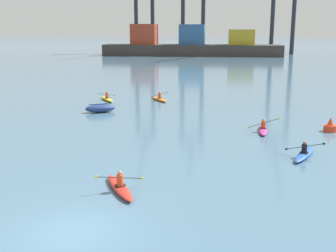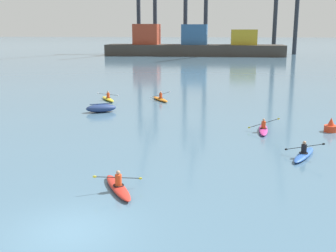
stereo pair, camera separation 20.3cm
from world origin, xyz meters
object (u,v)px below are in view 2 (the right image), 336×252
capsized_dinghy (101,108)px  channel_buoy (331,127)px  kayak_orange (160,99)px  kayak_red (118,187)px  kayak_blue (304,154)px  kayak_yellow (108,99)px  container_barge (193,45)px  kayak_magenta (263,129)px

capsized_dinghy → channel_buoy: size_ratio=2.82×
capsized_dinghy → kayak_orange: bearing=58.3°
channel_buoy → kayak_red: channel_buoy is taller
channel_buoy → kayak_blue: 7.10m
kayak_blue → kayak_red: bearing=-145.5°
kayak_blue → kayak_yellow: (-16.18, 17.41, -0.00)m
kayak_red → kayak_yellow: bearing=106.6°
container_barge → capsized_dinghy: (-1.68, -82.88, -2.48)m
kayak_yellow → kayak_blue: bearing=-47.1°
kayak_red → kayak_magenta: (7.37, 12.10, 0.00)m
channel_buoy → kayak_magenta: size_ratio=0.29×
kayak_magenta → kayak_orange: bearing=127.0°
channel_buoy → kayak_orange: (-13.84, 11.53, -0.19)m
kayak_blue → kayak_magenta: bearing=106.5°
channel_buoy → kayak_yellow: channel_buoy is taller
kayak_orange → kayak_red: size_ratio=0.99×
kayak_orange → kayak_yellow: size_ratio=1.00×
capsized_dinghy → kayak_orange: (4.17, 6.76, -0.18)m
container_barge → channel_buoy: 89.20m
container_barge → kayak_magenta: bearing=-82.5°
channel_buoy → kayak_red: bearing=-133.5°
container_barge → kayak_red: container_barge is taller
container_barge → kayak_yellow: 76.80m
capsized_dinghy → kayak_orange: size_ratio=0.88×
container_barge → kayak_blue: size_ratio=14.54×
channel_buoy → kayak_yellow: 22.04m
container_barge → kayak_orange: 76.21m
capsized_dinghy → kayak_red: 18.47m
container_barge → kayak_red: 100.49m
capsized_dinghy → kayak_orange: kayak_orange is taller
channel_buoy → kayak_blue: channel_buoy is taller
capsized_dinghy → channel_buoy: bearing=-14.9°
container_barge → capsized_dinghy: 82.93m
kayak_orange → kayak_yellow: (-5.28, -0.58, 0.00)m
kayak_orange → kayak_magenta: bearing=-53.0°
kayak_blue → kayak_red: kayak_blue is taller
channel_buoy → kayak_magenta: 4.72m
channel_buoy → kayak_red: size_ratio=0.31×
capsized_dinghy → kayak_magenta: (13.33, -5.39, -0.18)m
kayak_orange → kayak_magenta: 15.21m
kayak_blue → container_barge: bearing=98.1°
capsized_dinghy → kayak_blue: 18.79m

